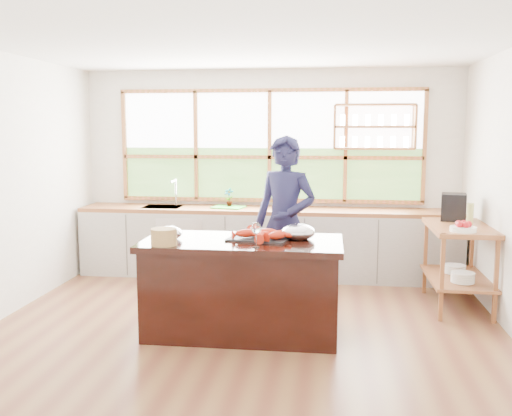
% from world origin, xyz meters
% --- Properties ---
extents(ground_plane, '(5.00, 5.00, 0.00)m').
position_xyz_m(ground_plane, '(0.00, 0.00, 0.00)').
color(ground_plane, brown).
extents(room_shell, '(5.02, 4.52, 2.71)m').
position_xyz_m(room_shell, '(0.02, 0.51, 1.75)').
color(room_shell, white).
rests_on(room_shell, ground_plane).
extents(back_counter, '(4.90, 0.63, 0.90)m').
position_xyz_m(back_counter, '(-0.02, 1.94, 0.45)').
color(back_counter, '#BBB8B1').
rests_on(back_counter, ground_plane).
extents(right_shelf_unit, '(0.62, 1.10, 0.90)m').
position_xyz_m(right_shelf_unit, '(2.19, 0.89, 0.60)').
color(right_shelf_unit, brown).
rests_on(right_shelf_unit, ground_plane).
extents(island, '(1.85, 0.90, 0.90)m').
position_xyz_m(island, '(0.00, -0.20, 0.45)').
color(island, black).
rests_on(island, ground_plane).
extents(cook, '(0.79, 0.65, 1.86)m').
position_xyz_m(cook, '(0.34, 0.58, 0.93)').
color(cook, '#181839').
rests_on(cook, ground_plane).
extents(potted_plant, '(0.15, 0.12, 0.26)m').
position_xyz_m(potted_plant, '(-0.51, 2.00, 1.03)').
color(potted_plant, slate).
rests_on(potted_plant, back_counter).
extents(cutting_board, '(0.45, 0.38, 0.01)m').
position_xyz_m(cutting_board, '(-0.51, 1.94, 0.91)').
color(cutting_board, green).
rests_on(cutting_board, back_counter).
extents(espresso_machine, '(0.31, 0.33, 0.30)m').
position_xyz_m(espresso_machine, '(2.19, 1.25, 1.05)').
color(espresso_machine, black).
rests_on(espresso_machine, right_shelf_unit).
extents(wine_bottle, '(0.08, 0.08, 0.27)m').
position_xyz_m(wine_bottle, '(2.24, 0.69, 1.04)').
color(wine_bottle, '#A2A855').
rests_on(wine_bottle, right_shelf_unit).
extents(fruit_bowl, '(0.26, 0.26, 0.11)m').
position_xyz_m(fruit_bowl, '(2.14, 0.53, 0.94)').
color(fruit_bowl, white).
rests_on(fruit_bowl, right_shelf_unit).
extents(slate_board, '(0.61, 0.48, 0.02)m').
position_xyz_m(slate_board, '(0.15, -0.13, 0.91)').
color(slate_board, black).
rests_on(slate_board, island).
extents(lobster_pile, '(0.52, 0.48, 0.08)m').
position_xyz_m(lobster_pile, '(0.17, -0.16, 0.96)').
color(lobster_pile, '#C90F01').
rests_on(lobster_pile, slate_board).
extents(mixing_bowl_left, '(0.27, 0.27, 0.13)m').
position_xyz_m(mixing_bowl_left, '(-0.70, -0.23, 0.96)').
color(mixing_bowl_left, silver).
rests_on(mixing_bowl_left, island).
extents(mixing_bowl_right, '(0.32, 0.32, 0.15)m').
position_xyz_m(mixing_bowl_right, '(0.51, -0.07, 0.97)').
color(mixing_bowl_right, silver).
rests_on(mixing_bowl_right, island).
extents(wine_glass, '(0.08, 0.08, 0.22)m').
position_xyz_m(wine_glass, '(0.17, -0.50, 1.06)').
color(wine_glass, silver).
rests_on(wine_glass, island).
extents(wicker_basket, '(0.23, 0.23, 0.15)m').
position_xyz_m(wicker_basket, '(-0.66, -0.51, 0.97)').
color(wicker_basket, '#A8774B').
rests_on(wicker_basket, island).
extents(parchment_roll, '(0.10, 0.30, 0.08)m').
position_xyz_m(parchment_roll, '(-0.75, -0.07, 0.94)').
color(parchment_roll, silver).
rests_on(parchment_roll, island).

